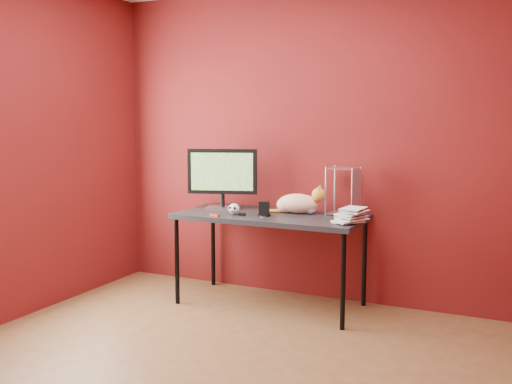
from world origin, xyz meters
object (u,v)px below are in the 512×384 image
at_px(desk, 270,220).
at_px(book_stack, 345,136).
at_px(monitor, 222,176).
at_px(skull_mug, 234,209).
at_px(speaker, 264,209).
at_px(cat, 298,203).

distance_m(desk, book_stack, 0.93).
bearing_deg(monitor, skull_mug, -62.10).
relative_size(monitor, speaker, 4.85).
relative_size(desk, speaker, 12.72).
height_order(cat, speaker, cat).
xyz_separation_m(cat, skull_mug, (-0.44, -0.29, -0.04)).
bearing_deg(desk, monitor, 172.51).
relative_size(desk, book_stack, 1.19).
bearing_deg(cat, skull_mug, -151.00).
distance_m(monitor, speaker, 0.55).
relative_size(monitor, cat, 1.15).
bearing_deg(monitor, book_stack, -25.21).
height_order(desk, cat, cat).
height_order(speaker, book_stack, book_stack).
xyz_separation_m(desk, skull_mug, (-0.25, -0.15, 0.10)).
xyz_separation_m(skull_mug, speaker, (0.24, 0.05, 0.01)).
bearing_deg(cat, speaker, -133.33).
bearing_deg(monitor, speaker, -37.95).
relative_size(cat, speaker, 4.20).
distance_m(monitor, skull_mug, 0.39).
bearing_deg(speaker, monitor, 136.77).
xyz_separation_m(monitor, skull_mug, (0.22, -0.22, -0.24)).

